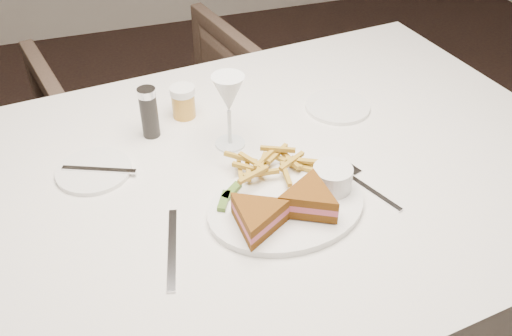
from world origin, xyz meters
The scene contains 3 objects.
table centered at (-0.07, -0.02, 0.38)m, with size 1.52×1.01×0.75m, color silver.
chair_far centered at (-0.15, 0.80, 0.36)m, with size 0.71×0.66×0.73m, color #46362B.
table_setting centered at (-0.05, -0.06, 0.79)m, with size 0.76×0.60×0.18m.
Camera 1 is at (-0.36, -0.93, 1.51)m, focal length 40.00 mm.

